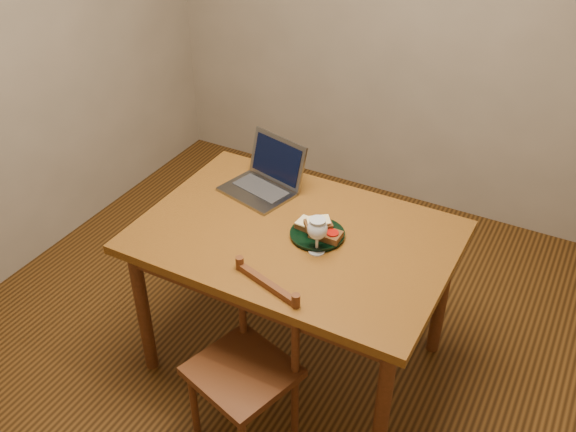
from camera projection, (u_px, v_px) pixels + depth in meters
The scene contains 9 objects.
floor at pixel (280, 350), 3.15m from camera, with size 3.20×3.20×0.02m, color black.
table at pixel (295, 249), 2.73m from camera, with size 1.30×0.90×0.74m.
chair at pixel (246, 360), 2.51m from camera, with size 0.46×0.45×0.40m.
plate at pixel (317, 235), 2.66m from camera, with size 0.23×0.23×0.02m, color black.
sandwich_cheese at pixel (310, 225), 2.66m from camera, with size 0.12×0.07×0.04m, color #381E0C, non-canonical shape.
sandwich_tomato at pixel (326, 233), 2.61m from camera, with size 0.13×0.08×0.04m, color #381E0C, non-canonical shape.
sandwich_top at pixel (318, 224), 2.63m from camera, with size 0.11×0.06×0.03m, color #381E0C, non-canonical shape.
milk_glass at pixel (317, 235), 2.53m from camera, with size 0.08×0.08×0.16m, color white, non-canonical shape.
laptop at pixel (266, 176), 2.94m from camera, with size 0.37×0.35×0.23m.
Camera 1 is at (1.08, -1.92, 2.33)m, focal length 40.00 mm.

